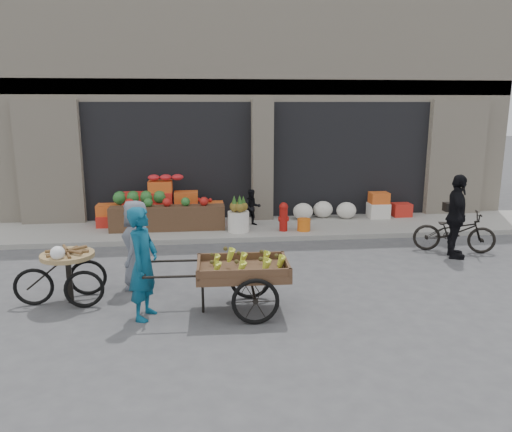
{
  "coord_description": "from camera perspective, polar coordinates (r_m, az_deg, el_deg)",
  "views": [
    {
      "loc": [
        -1.65,
        -8.18,
        3.16
      ],
      "look_at": [
        -0.62,
        0.93,
        1.1
      ],
      "focal_mm": 35.0,
      "sensor_mm": 36.0,
      "label": 1
    }
  ],
  "objects": [
    {
      "name": "banana_cart",
      "position": [
        7.68,
        -1.92,
        -5.82
      ],
      "size": [
        2.42,
        1.08,
        1.0
      ],
      "rotation": [
        0.0,
        0.0,
        -0.03
      ],
      "color": "brown",
      "rests_on": "ground"
    },
    {
      "name": "fire_hydrant",
      "position": [
        12.19,
        3.16,
        0.06
      ],
      "size": [
        0.22,
        0.22,
        0.71
      ],
      "color": "#A5140F",
      "rests_on": "sidewalk"
    },
    {
      "name": "bicycle",
      "position": [
        11.68,
        21.72,
        -1.67
      ],
      "size": [
        1.82,
        1.11,
        0.9
      ],
      "primitive_type": "imported",
      "rotation": [
        0.0,
        0.0,
        1.25
      ],
      "color": "black",
      "rests_on": "ground"
    },
    {
      "name": "vendor_grey",
      "position": [
        8.89,
        -13.47,
        -3.22
      ],
      "size": [
        0.58,
        0.81,
        1.56
      ],
      "primitive_type": "imported",
      "rotation": [
        0.0,
        0.0,
        -1.68
      ],
      "color": "slate",
      "rests_on": "ground"
    },
    {
      "name": "ground",
      "position": [
        8.92,
        4.7,
        -8.12
      ],
      "size": [
        80.0,
        80.0,
        0.0
      ],
      "primitive_type": "plane",
      "color": "#424244",
      "rests_on": "ground"
    },
    {
      "name": "orange_bucket",
      "position": [
        12.29,
        5.49,
        -1.0
      ],
      "size": [
        0.32,
        0.32,
        0.3
      ],
      "primitive_type": "cylinder",
      "color": "orange",
      "rests_on": "sidewalk"
    },
    {
      "name": "vendor_woman",
      "position": [
        7.61,
        -12.76,
        -5.3
      ],
      "size": [
        0.57,
        0.71,
        1.71
      ],
      "primitive_type": "imported",
      "rotation": [
        0.0,
        0.0,
        1.28
      ],
      "color": "navy",
      "rests_on": "ground"
    },
    {
      "name": "building",
      "position": [
        16.3,
        -0.64,
        13.4
      ],
      "size": [
        14.0,
        6.45,
        7.0
      ],
      "color": "beige",
      "rests_on": "ground"
    },
    {
      "name": "fruit_display",
      "position": [
        12.83,
        -10.03,
        1.29
      ],
      "size": [
        3.1,
        1.12,
        1.24
      ],
      "color": "red",
      "rests_on": "sidewalk"
    },
    {
      "name": "cyclist",
      "position": [
        11.15,
        21.94,
        -0.06
      ],
      "size": [
        0.73,
        1.12,
        1.76
      ],
      "primitive_type": "imported",
      "rotation": [
        0.0,
        0.0,
        1.25
      ],
      "color": "black",
      "rests_on": "ground"
    },
    {
      "name": "sidewalk",
      "position": [
        12.77,
        1.18,
        -1.39
      ],
      "size": [
        18.0,
        2.2,
        0.12
      ],
      "primitive_type": "cube",
      "color": "gray",
      "rests_on": "ground"
    },
    {
      "name": "seated_person",
      "position": [
        12.71,
        -0.43,
        0.97
      ],
      "size": [
        0.51,
        0.43,
        0.93
      ],
      "primitive_type": "imported",
      "rotation": [
        0.0,
        0.0,
        0.17
      ],
      "color": "black",
      "rests_on": "sidewalk"
    },
    {
      "name": "pineapple_bin",
      "position": [
        12.14,
        -2.01,
        -0.63
      ],
      "size": [
        0.52,
        0.52,
        0.5
      ],
      "primitive_type": "cylinder",
      "color": "silver",
      "rests_on": "sidewalk"
    },
    {
      "name": "right_bay_goods",
      "position": [
        13.85,
        11.64,
        0.93
      ],
      "size": [
        3.35,
        0.6,
        0.7
      ],
      "color": "silver",
      "rests_on": "sidewalk"
    },
    {
      "name": "tricycle_cart",
      "position": [
        8.61,
        -20.67,
        -5.72
      ],
      "size": [
        1.45,
        0.92,
        0.95
      ],
      "rotation": [
        0.0,
        0.0,
        0.1
      ],
      "color": "#9E7F51",
      "rests_on": "ground"
    }
  ]
}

